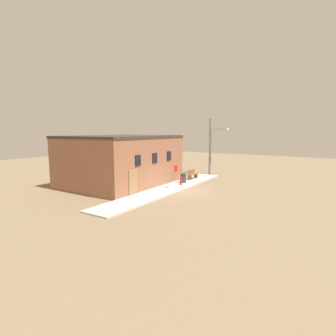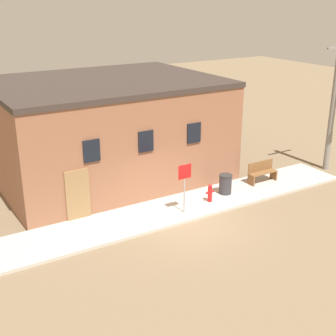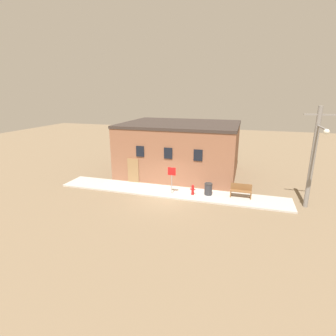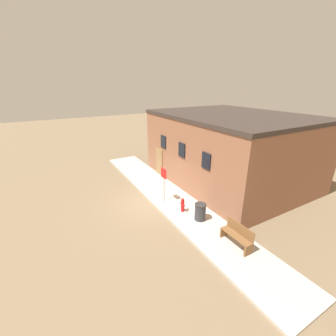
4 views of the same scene
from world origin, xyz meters
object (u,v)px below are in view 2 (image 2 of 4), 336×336
object	(u,v)px
stop_sign	(185,180)
trash_bin	(225,184)
utility_pole	(336,101)
fire_hydrant	(210,193)
bench	(262,172)

from	to	relation	value
stop_sign	trash_bin	distance (m)	2.94
utility_pole	stop_sign	bearing A→B (deg)	-176.52
fire_hydrant	utility_pole	world-z (taller)	utility_pole
stop_sign	bench	xyz separation A→B (m)	(5.06, 0.89, -0.97)
fire_hydrant	utility_pole	size ratio (longest dim) A/B	0.12
bench	utility_pole	xyz separation A→B (m)	(4.33, -0.32, 3.04)
stop_sign	bench	world-z (taller)	stop_sign
trash_bin	utility_pole	world-z (taller)	utility_pole
fire_hydrant	trash_bin	distance (m)	1.18
stop_sign	trash_bin	world-z (taller)	stop_sign
fire_hydrant	utility_pole	bearing A→B (deg)	1.77
stop_sign	utility_pole	bearing A→B (deg)	3.48
stop_sign	bench	size ratio (longest dim) A/B	1.40
fire_hydrant	stop_sign	xyz separation A→B (m)	(-1.56, -0.33, 1.06)
trash_bin	utility_pole	size ratio (longest dim) A/B	0.13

